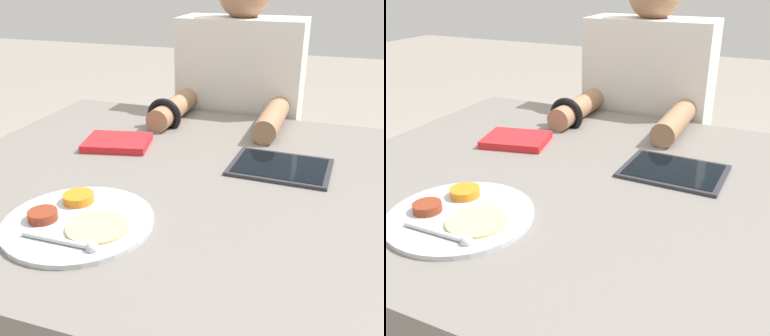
# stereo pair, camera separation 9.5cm
# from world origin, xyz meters

# --- Properties ---
(dining_table) EXTENTS (1.15, 1.04, 0.72)m
(dining_table) POSITION_xyz_m (0.00, 0.00, 0.36)
(dining_table) COLOR slate
(dining_table) RESTS_ON ground_plane
(thali_tray) EXTENTS (0.29, 0.29, 0.03)m
(thali_tray) POSITION_xyz_m (-0.10, -0.27, 0.72)
(thali_tray) COLOR #B7BABF
(thali_tray) RESTS_ON dining_table
(red_notebook) EXTENTS (0.20, 0.17, 0.02)m
(red_notebook) POSITION_xyz_m (-0.22, 0.13, 0.73)
(red_notebook) COLOR silver
(red_notebook) RESTS_ON dining_table
(tablet_device) EXTENTS (0.24, 0.19, 0.01)m
(tablet_device) POSITION_xyz_m (0.22, 0.12, 0.72)
(tablet_device) COLOR #28282D
(tablet_device) RESTS_ON dining_table
(person_diner) EXTENTS (0.43, 0.49, 1.18)m
(person_diner) POSITION_xyz_m (-0.01, 0.63, 0.55)
(person_diner) COLOR black
(person_diner) RESTS_ON ground_plane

